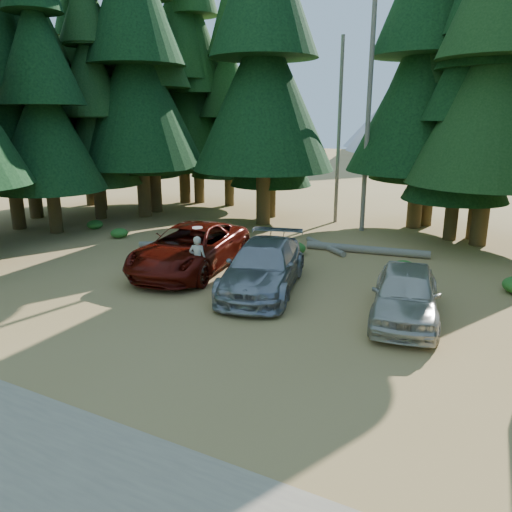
# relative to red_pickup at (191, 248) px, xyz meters

# --- Properties ---
(ground) EXTENTS (160.00, 160.00, 0.00)m
(ground) POSITION_rel_red_pickup_xyz_m (3.16, -4.42, -0.89)
(ground) COLOR #9E7E43
(ground) RESTS_ON ground
(forest_belt_north) EXTENTS (36.00, 7.00, 22.00)m
(forest_belt_north) POSITION_rel_red_pickup_xyz_m (3.16, 10.58, -0.89)
(forest_belt_north) COLOR black
(forest_belt_north) RESTS_ON ground
(snag_front) EXTENTS (0.24, 0.24, 12.00)m
(snag_front) POSITION_rel_red_pickup_xyz_m (3.96, 10.08, 5.11)
(snag_front) COLOR #696254
(snag_front) RESTS_ON ground
(snag_back) EXTENTS (0.20, 0.20, 10.00)m
(snag_back) POSITION_rel_red_pickup_xyz_m (1.96, 11.58, 4.11)
(snag_back) COLOR #696254
(snag_back) RESTS_ON ground
(mountain_peak) EXTENTS (48.00, 50.00, 28.00)m
(mountain_peak) POSITION_rel_red_pickup_xyz_m (0.57, 83.82, 11.81)
(mountain_peak) COLOR #95979D
(mountain_peak) RESTS_ON ground
(red_pickup) EXTENTS (3.89, 6.79, 1.78)m
(red_pickup) POSITION_rel_red_pickup_xyz_m (0.00, 0.00, 0.00)
(red_pickup) COLOR #560E07
(red_pickup) RESTS_ON ground
(silver_minivan_center) EXTENTS (3.76, 6.19, 1.68)m
(silver_minivan_center) POSITION_rel_red_pickup_xyz_m (3.59, -0.75, -0.05)
(silver_minivan_center) COLOR gray
(silver_minivan_center) RESTS_ON ground
(silver_minivan_right) EXTENTS (2.73, 4.99, 1.61)m
(silver_minivan_right) POSITION_rel_red_pickup_xyz_m (8.54, -1.13, -0.09)
(silver_minivan_right) COLOR #BDB7A8
(silver_minivan_right) RESTS_ON ground
(frisbee_player) EXTENTS (0.69, 0.57, 1.93)m
(frisbee_player) POSITION_rel_red_pickup_xyz_m (1.45, -1.62, 0.19)
(frisbee_player) COLOR beige
(frisbee_player) RESTS_ON ground
(log_left) EXTENTS (3.68, 2.39, 0.29)m
(log_left) POSITION_rel_red_pickup_xyz_m (-2.34, 2.77, -0.74)
(log_left) COLOR #696254
(log_left) RESTS_ON ground
(log_mid) EXTENTS (2.57, 2.13, 0.25)m
(log_mid) POSITION_rel_red_pickup_xyz_m (3.58, 5.52, -0.76)
(log_mid) COLOR #696254
(log_mid) RESTS_ON ground
(log_right) EXTENTS (5.38, 1.12, 0.34)m
(log_right) POSITION_rel_red_pickup_xyz_m (5.48, 5.65, -0.72)
(log_right) COLOR #696254
(log_right) RESTS_ON ground
(shrub_far_left) EXTENTS (0.86, 0.86, 0.47)m
(shrub_far_left) POSITION_rel_red_pickup_xyz_m (-6.32, 2.79, -0.66)
(shrub_far_left) COLOR #2A621D
(shrub_far_left) RESTS_ON ground
(shrub_left) EXTENTS (1.01, 1.01, 0.56)m
(shrub_left) POSITION_rel_red_pickup_xyz_m (-1.61, 3.32, -0.61)
(shrub_left) COLOR #2A621D
(shrub_left) RESTS_ON ground
(shrub_center_left) EXTENTS (1.05, 1.05, 0.58)m
(shrub_center_left) POSITION_rel_red_pickup_xyz_m (2.70, 3.94, -0.60)
(shrub_center_left) COLOR #2A621D
(shrub_center_left) RESTS_ON ground
(shrub_center_right) EXTENTS (0.88, 0.88, 0.49)m
(shrub_center_right) POSITION_rel_red_pickup_xyz_m (1.71, 4.62, -0.65)
(shrub_center_right) COLOR #2A621D
(shrub_center_right) RESTS_ON ground
(shrub_right) EXTENTS (0.84, 0.84, 0.46)m
(shrub_right) POSITION_rel_red_pickup_xyz_m (7.52, 3.61, -0.66)
(shrub_right) COLOR #2A621D
(shrub_right) RESTS_ON ground
(shrub_edge_west) EXTENTS (0.86, 0.86, 0.47)m
(shrub_edge_west) POSITION_rel_red_pickup_xyz_m (-8.91, 3.72, -0.66)
(shrub_edge_west) COLOR #2A621D
(shrub_edge_west) RESTS_ON ground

